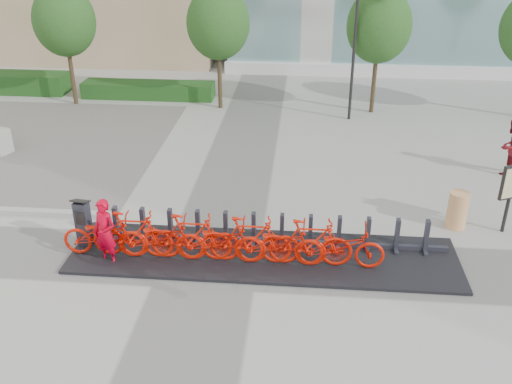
# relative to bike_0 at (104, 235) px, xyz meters

# --- Properties ---
(ground) EXTENTS (120.00, 120.00, 0.00)m
(ground) POSITION_rel_bike_0_xyz_m (2.60, 0.05, -0.62)
(ground) COLOR #9B9B9B
(hedge_b) EXTENTS (6.00, 1.20, 0.70)m
(hedge_b) POSITION_rel_bike_0_xyz_m (-2.40, 13.25, -0.27)
(hedge_b) COLOR #1E4D1D
(hedge_b) RESTS_ON ground
(tree_0) EXTENTS (2.60, 2.60, 5.10)m
(tree_0) POSITION_rel_bike_0_xyz_m (-5.40, 12.05, 2.97)
(tree_0) COLOR #3B2D1D
(tree_0) RESTS_ON ground
(tree_1) EXTENTS (2.60, 2.60, 5.10)m
(tree_1) POSITION_rel_bike_0_xyz_m (1.10, 12.05, 2.97)
(tree_1) COLOR #3B2D1D
(tree_1) RESTS_ON ground
(tree_2) EXTENTS (2.60, 2.60, 5.10)m
(tree_2) POSITION_rel_bike_0_xyz_m (7.60, 12.05, 2.97)
(tree_2) COLOR #3B2D1D
(tree_2) RESTS_ON ground
(streetlamp) EXTENTS (2.00, 0.20, 5.00)m
(streetlamp) POSITION_rel_bike_0_xyz_m (6.60, 11.05, 2.51)
(streetlamp) COLOR black
(streetlamp) RESTS_ON ground
(dock_pad) EXTENTS (9.60, 2.40, 0.08)m
(dock_pad) POSITION_rel_bike_0_xyz_m (3.90, 0.35, -0.58)
(dock_pad) COLOR black
(dock_pad) RESTS_ON ground
(dock_rail_posts) EXTENTS (8.02, 0.50, 0.85)m
(dock_rail_posts) POSITION_rel_bike_0_xyz_m (3.96, 0.82, -0.12)
(dock_rail_posts) COLOR #272832
(dock_rail_posts) RESTS_ON dock_pad
(bike_0) EXTENTS (2.07, 0.72, 1.09)m
(bike_0) POSITION_rel_bike_0_xyz_m (0.00, 0.00, 0.00)
(bike_0) COLOR red
(bike_0) RESTS_ON dock_pad
(bike_1) EXTENTS (2.01, 0.57, 1.21)m
(bike_1) POSITION_rel_bike_0_xyz_m (0.72, 0.00, 0.06)
(bike_1) COLOR red
(bike_1) RESTS_ON dock_pad
(bike_2) EXTENTS (2.07, 0.72, 1.09)m
(bike_2) POSITION_rel_bike_0_xyz_m (1.44, 0.00, 0.00)
(bike_2) COLOR red
(bike_2) RESTS_ON dock_pad
(bike_3) EXTENTS (2.01, 0.57, 1.21)m
(bike_3) POSITION_rel_bike_0_xyz_m (2.16, 0.00, 0.06)
(bike_3) COLOR red
(bike_3) RESTS_ON dock_pad
(bike_4) EXTENTS (2.07, 0.72, 1.09)m
(bike_4) POSITION_rel_bike_0_xyz_m (2.88, 0.00, 0.00)
(bike_4) COLOR red
(bike_4) RESTS_ON dock_pad
(bike_5) EXTENTS (2.01, 0.57, 1.21)m
(bike_5) POSITION_rel_bike_0_xyz_m (3.60, 0.00, 0.06)
(bike_5) COLOR red
(bike_5) RESTS_ON dock_pad
(bike_6) EXTENTS (2.07, 0.72, 1.09)m
(bike_6) POSITION_rel_bike_0_xyz_m (4.32, 0.00, 0.00)
(bike_6) COLOR red
(bike_6) RESTS_ON dock_pad
(bike_7) EXTENTS (2.01, 0.57, 1.21)m
(bike_7) POSITION_rel_bike_0_xyz_m (5.04, 0.00, 0.06)
(bike_7) COLOR red
(bike_7) RESTS_ON dock_pad
(bike_8) EXTENTS (2.07, 0.72, 1.09)m
(bike_8) POSITION_rel_bike_0_xyz_m (5.76, 0.00, 0.00)
(bike_8) COLOR red
(bike_8) RESTS_ON dock_pad
(kiosk) EXTENTS (0.44, 0.39, 1.31)m
(kiosk) POSITION_rel_bike_0_xyz_m (-0.68, 0.44, 0.08)
(kiosk) COLOR #272832
(kiosk) RESTS_ON dock_pad
(worker_red) EXTENTS (0.73, 0.62, 1.71)m
(worker_red) POSITION_rel_bike_0_xyz_m (0.14, -0.25, 0.23)
(worker_red) COLOR red
(worker_red) RESTS_ON ground
(pedestrian) EXTENTS (1.14, 1.11, 1.85)m
(pedestrian) POSITION_rel_bike_0_xyz_m (11.42, 6.07, 0.30)
(pedestrian) COLOR maroon
(pedestrian) RESTS_ON ground
(construction_barrel) EXTENTS (0.66, 0.66, 1.03)m
(construction_barrel) POSITION_rel_bike_0_xyz_m (8.98, 2.32, -0.11)
(construction_barrel) COLOR orange
(construction_barrel) RESTS_ON ground
(map_sign) EXTENTS (0.66, 0.38, 2.09)m
(map_sign) POSITION_rel_bike_0_xyz_m (10.20, 2.18, 0.76)
(map_sign) COLOR black
(map_sign) RESTS_ON ground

